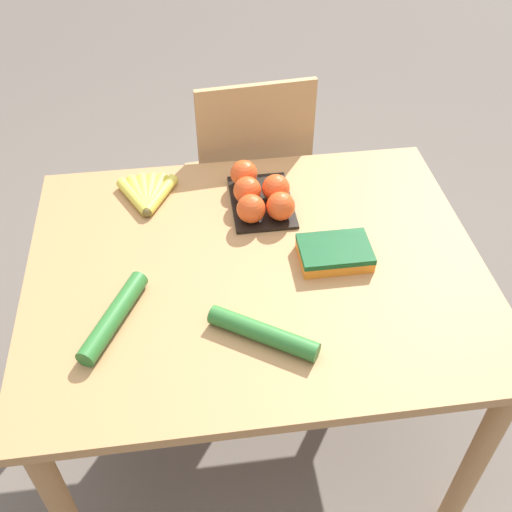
{
  "coord_description": "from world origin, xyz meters",
  "views": [
    {
      "loc": [
        -0.15,
        -1.11,
        1.85
      ],
      "look_at": [
        0.0,
        0.0,
        0.78
      ],
      "focal_mm": 42.0,
      "sensor_mm": 36.0,
      "label": 1
    }
  ],
  "objects_px": {
    "banana_bunch": "(147,195)",
    "carrot_bag": "(335,252)",
    "tomato_pack": "(260,194)",
    "cucumber_far": "(114,317)",
    "chair": "(249,187)",
    "cucumber_near": "(263,333)"
  },
  "relations": [
    {
      "from": "banana_bunch",
      "to": "carrot_bag",
      "type": "xyz_separation_m",
      "value": [
        0.49,
        -0.32,
        0.01
      ]
    },
    {
      "from": "banana_bunch",
      "to": "tomato_pack",
      "type": "distance_m",
      "value": 0.33
    },
    {
      "from": "banana_bunch",
      "to": "tomato_pack",
      "type": "height_order",
      "value": "tomato_pack"
    },
    {
      "from": "cucumber_far",
      "to": "carrot_bag",
      "type": "bearing_deg",
      "value": 14.37
    },
    {
      "from": "chair",
      "to": "banana_bunch",
      "type": "bearing_deg",
      "value": 40.68
    },
    {
      "from": "carrot_bag",
      "to": "tomato_pack",
      "type": "bearing_deg",
      "value": 123.67
    },
    {
      "from": "tomato_pack",
      "to": "cucumber_near",
      "type": "height_order",
      "value": "tomato_pack"
    },
    {
      "from": "chair",
      "to": "tomato_pack",
      "type": "bearing_deg",
      "value": 82.12
    },
    {
      "from": "chair",
      "to": "cucumber_far",
      "type": "bearing_deg",
      "value": 57.69
    },
    {
      "from": "cucumber_near",
      "to": "cucumber_far",
      "type": "bearing_deg",
      "value": 164.4
    },
    {
      "from": "chair",
      "to": "cucumber_far",
      "type": "height_order",
      "value": "chair"
    },
    {
      "from": "carrot_bag",
      "to": "banana_bunch",
      "type": "bearing_deg",
      "value": 146.54
    },
    {
      "from": "tomato_pack",
      "to": "cucumber_far",
      "type": "height_order",
      "value": "tomato_pack"
    },
    {
      "from": "tomato_pack",
      "to": "carrot_bag",
      "type": "distance_m",
      "value": 0.3
    },
    {
      "from": "tomato_pack",
      "to": "cucumber_far",
      "type": "distance_m",
      "value": 0.56
    },
    {
      "from": "chair",
      "to": "tomato_pack",
      "type": "distance_m",
      "value": 0.52
    },
    {
      "from": "tomato_pack",
      "to": "cucumber_near",
      "type": "bearing_deg",
      "value": -97.07
    },
    {
      "from": "banana_bunch",
      "to": "carrot_bag",
      "type": "relative_size",
      "value": 0.99
    },
    {
      "from": "cucumber_near",
      "to": "carrot_bag",
      "type": "bearing_deg",
      "value": 46.98
    },
    {
      "from": "banana_bunch",
      "to": "cucumber_near",
      "type": "bearing_deg",
      "value": -64.93
    },
    {
      "from": "tomato_pack",
      "to": "cucumber_near",
      "type": "relative_size",
      "value": 1.04
    },
    {
      "from": "chair",
      "to": "cucumber_near",
      "type": "distance_m",
      "value": 0.96
    }
  ]
}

